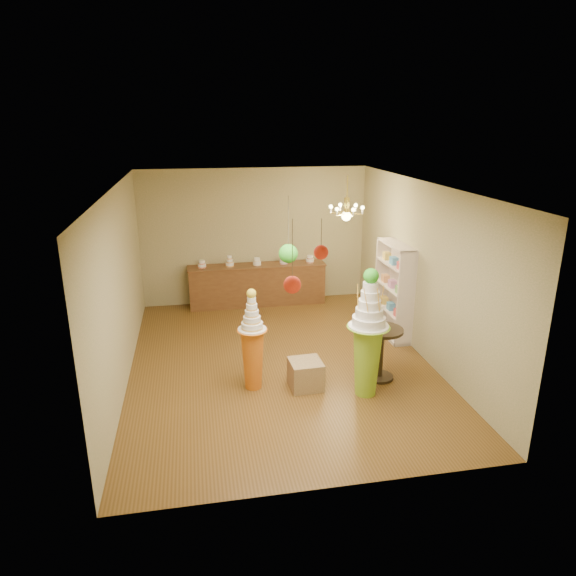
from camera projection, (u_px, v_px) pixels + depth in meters
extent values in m
plane|color=brown|center=(280.00, 362.00, 8.84)|extent=(6.50, 6.50, 0.00)
plane|color=white|center=(279.00, 186.00, 7.91)|extent=(6.50, 6.50, 0.00)
cube|color=tan|center=(255.00, 236.00, 11.41)|extent=(5.00, 0.04, 3.00)
cube|color=tan|center=(331.00, 369.00, 5.34)|extent=(5.00, 0.04, 3.00)
cube|color=tan|center=(120.00, 287.00, 7.94)|extent=(0.04, 6.50, 3.00)
cube|color=tan|center=(423.00, 271.00, 8.81)|extent=(0.04, 6.50, 3.00)
cone|color=#84B627|center=(367.00, 361.00, 7.65)|extent=(0.57, 0.57, 1.09)
cylinder|color=white|center=(368.00, 326.00, 7.48)|extent=(0.77, 0.77, 0.03)
cylinder|color=white|center=(369.00, 321.00, 7.45)|extent=(0.63, 0.63, 0.13)
cylinder|color=white|center=(369.00, 313.00, 7.41)|extent=(0.52, 0.52, 0.13)
cylinder|color=white|center=(370.00, 304.00, 7.37)|extent=(0.42, 0.42, 0.13)
cylinder|color=white|center=(370.00, 295.00, 7.33)|extent=(0.35, 0.35, 0.13)
cylinder|color=white|center=(371.00, 287.00, 7.29)|extent=(0.28, 0.28, 0.13)
sphere|color=green|center=(371.00, 276.00, 7.24)|extent=(0.22, 0.22, 0.22)
cone|color=#CD6617|center=(253.00, 359.00, 7.86)|extent=(0.41, 0.41, 0.96)
cylinder|color=white|center=(252.00, 329.00, 7.70)|extent=(0.49, 0.49, 0.03)
cylinder|color=white|center=(252.00, 325.00, 7.68)|extent=(0.37, 0.37, 0.10)
cylinder|color=white|center=(252.00, 319.00, 7.65)|extent=(0.29, 0.29, 0.10)
cylinder|color=white|center=(252.00, 313.00, 7.62)|extent=(0.23, 0.23, 0.10)
cylinder|color=white|center=(252.00, 307.00, 7.59)|extent=(0.19, 0.19, 0.10)
cylinder|color=white|center=(251.00, 301.00, 7.56)|extent=(0.15, 0.15, 0.10)
sphere|color=yellow|center=(251.00, 293.00, 7.52)|extent=(0.14, 0.14, 0.14)
cube|color=#947851|center=(306.00, 374.00, 7.94)|extent=(0.51, 0.51, 0.44)
cube|color=brown|center=(257.00, 285.00, 11.48)|extent=(3.00, 0.50, 0.90)
cube|color=brown|center=(257.00, 266.00, 11.34)|extent=(3.04, 0.54, 0.03)
cylinder|color=white|center=(202.00, 264.00, 11.10)|extent=(0.18, 0.18, 0.16)
cylinder|color=white|center=(230.00, 261.00, 11.19)|extent=(0.18, 0.18, 0.24)
cylinder|color=white|center=(257.00, 261.00, 11.31)|extent=(0.18, 0.18, 0.16)
cylinder|color=white|center=(284.00, 258.00, 11.40)|extent=(0.18, 0.18, 0.24)
cylinder|color=white|center=(310.00, 259.00, 11.51)|extent=(0.18, 0.18, 0.16)
cube|color=beige|center=(401.00, 290.00, 9.74)|extent=(0.04, 1.20, 1.80)
cube|color=beige|center=(392.00, 310.00, 9.84)|extent=(0.30, 1.14, 0.03)
cube|color=beige|center=(393.00, 288.00, 9.70)|extent=(0.30, 1.14, 0.03)
cube|color=beige|center=(395.00, 265.00, 9.56)|extent=(0.30, 1.14, 0.03)
cylinder|color=black|center=(379.00, 377.00, 8.28)|extent=(0.57, 0.57, 0.04)
cylinder|color=black|center=(381.00, 354.00, 8.16)|extent=(0.11, 0.11, 0.84)
cylinder|color=black|center=(382.00, 330.00, 8.03)|extent=(0.86, 0.86, 0.04)
imported|color=beige|center=(382.00, 323.00, 7.99)|extent=(0.23, 0.23, 0.19)
cylinder|color=#3D392C|center=(292.00, 252.00, 5.40)|extent=(0.01, 0.01, 0.72)
sphere|color=red|center=(292.00, 285.00, 5.51)|extent=(0.19, 0.19, 0.19)
cylinder|color=#3D392C|center=(288.00, 225.00, 7.02)|extent=(0.01, 0.01, 0.80)
sphere|color=green|center=(288.00, 254.00, 7.14)|extent=(0.27, 0.27, 0.27)
cylinder|color=#3D392C|center=(321.00, 235.00, 5.36)|extent=(0.01, 0.01, 0.36)
sphere|color=red|center=(321.00, 252.00, 5.41)|extent=(0.16, 0.16, 0.16)
cylinder|color=gold|center=(347.00, 189.00, 9.46)|extent=(0.02, 0.02, 0.50)
cylinder|color=gold|center=(347.00, 206.00, 9.56)|extent=(0.10, 0.10, 0.30)
sphere|color=#ECDF82|center=(346.00, 216.00, 9.62)|extent=(0.18, 0.18, 0.18)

